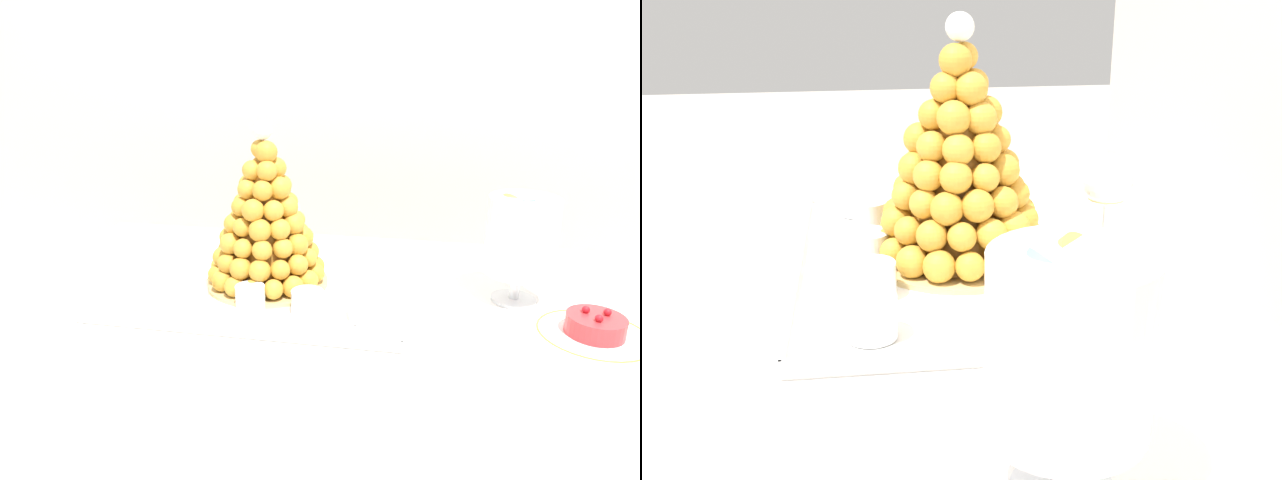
% 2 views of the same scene
% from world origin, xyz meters
% --- Properties ---
extents(buffet_table, '(1.36, 0.85, 0.75)m').
position_xyz_m(buffet_table, '(0.00, 0.00, 0.64)').
color(buffet_table, brown).
rests_on(buffet_table, ground_plane).
extents(serving_tray, '(0.62, 0.42, 0.02)m').
position_xyz_m(serving_tray, '(-0.12, 0.03, 0.76)').
color(serving_tray, white).
rests_on(serving_tray, buffet_table).
extents(croquembouche, '(0.27, 0.27, 0.35)m').
position_xyz_m(croquembouche, '(-0.12, 0.06, 0.90)').
color(croquembouche, tan).
rests_on(croquembouche, serving_tray).
extents(dessert_cup_left, '(0.06, 0.06, 0.05)m').
position_xyz_m(dessert_cup_left, '(-0.34, -0.09, 0.78)').
color(dessert_cup_left, silver).
rests_on(dessert_cup_left, serving_tray).
extents(dessert_cup_mid_left, '(0.05, 0.05, 0.06)m').
position_xyz_m(dessert_cup_mid_left, '(-0.23, -0.07, 0.79)').
color(dessert_cup_mid_left, silver).
rests_on(dessert_cup_mid_left, serving_tray).
extents(dessert_cup_centre, '(0.06, 0.06, 0.05)m').
position_xyz_m(dessert_cup_centre, '(-0.11, -0.08, 0.78)').
color(dessert_cup_centre, silver).
rests_on(dessert_cup_centre, serving_tray).
extents(dessert_cup_mid_right, '(0.06, 0.06, 0.05)m').
position_xyz_m(dessert_cup_mid_right, '(0.00, -0.08, 0.78)').
color(dessert_cup_mid_right, silver).
rests_on(dessert_cup_mid_right, serving_tray).
extents(dessert_cup_right, '(0.06, 0.06, 0.05)m').
position_xyz_m(dessert_cup_right, '(0.11, -0.08, 0.79)').
color(dessert_cup_right, silver).
rests_on(dessert_cup_right, serving_tray).
extents(macaron_goblet, '(0.14, 0.14, 0.23)m').
position_xyz_m(macaron_goblet, '(0.40, 0.08, 0.90)').
color(macaron_goblet, white).
rests_on(macaron_goblet, buffet_table).
extents(wine_glass, '(0.08, 0.08, 0.16)m').
position_xyz_m(wine_glass, '(-0.13, 0.28, 0.86)').
color(wine_glass, silver).
rests_on(wine_glass, buffet_table).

